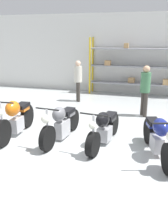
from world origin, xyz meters
The scene contains 9 objects.
ground_plane centered at (0.00, 0.00, 0.00)m, with size 30.00×30.00×0.00m, color #B2B7B7.
back_wall centered at (0.00, 6.26, 1.80)m, with size 30.00×0.08×3.60m.
shelving_rack centered at (0.91, 5.89, 1.29)m, with size 4.19×0.63×2.54m.
motorcycle_orange centered at (-1.77, 0.03, 0.51)m, with size 0.64×2.06×1.11m.
motorcycle_grey centered at (-0.53, 0.12, 0.44)m, with size 0.60×2.05×1.01m.
motorcycle_black centered at (0.59, 0.13, 0.41)m, with size 0.66×2.02×0.97m.
motorcycle_blue centered at (1.86, -0.25, 0.49)m, with size 0.89×2.04×1.03m.
person_browsing centered at (1.42, 2.74, 0.99)m, with size 0.44×0.44×1.68m.
person_near_rack centered at (-1.29, 4.10, 0.97)m, with size 0.43×0.43×1.65m.
Camera 1 is at (1.65, -5.50, 2.54)m, focal length 40.00 mm.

